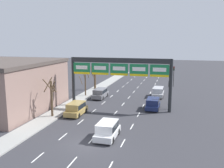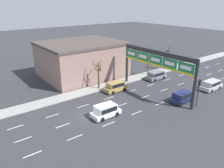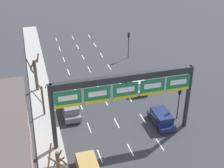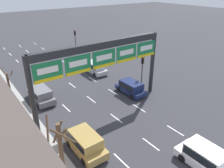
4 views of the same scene
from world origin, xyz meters
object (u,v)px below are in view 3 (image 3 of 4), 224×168
Objects in this scene: suv_silver at (136,83)px; traffic_light_mid_block at (179,97)px; sign_gantry at (125,89)px; suv_grey at (70,108)px; suv_navy at (161,118)px; tree_bare_second at (42,99)px; suv_gold at (88,168)px; traffic_light_near_gantry at (129,40)px; tree_bare_third at (35,72)px.

traffic_light_mid_block is at bearing -74.76° from suv_silver.
suv_grey is at bearing 129.71° from sign_gantry.
suv_grey is (-4.91, 5.91, -5.08)m from sign_gantry.
traffic_light_mid_block is (2.22, -8.14, 2.13)m from suv_silver.
tree_bare_second reaches higher than suv_navy.
suv_grey is 1.06× the size of traffic_light_mid_block.
suv_gold is 0.93× the size of suv_grey.
suv_navy is at bearing -26.44° from suv_grey.
suv_navy is (9.82, -4.89, -0.03)m from suv_grey.
sign_gantry is 3.39× the size of traffic_light_near_gantry.
suv_navy is at bearing 29.92° from suv_gold.
sign_gantry reaches higher than tree_bare_second.
suv_navy is 3.20m from traffic_light_mid_block.
suv_silver is 0.85× the size of tree_bare_third.
suv_silver is at bearing -14.56° from tree_bare_third.
tree_bare_second is (-15.23, 5.05, -0.66)m from traffic_light_mid_block.
traffic_light_mid_block is (2.30, 0.50, 2.17)m from suv_navy.
suv_silver is at bearing 20.80° from suv_grey.
suv_navy is at bearing 11.74° from sign_gantry.
suv_navy is 0.88× the size of tree_bare_second.
traffic_light_near_gantry is 0.81× the size of tree_bare_third.
sign_gantry is 21.88m from traffic_light_near_gantry.
suv_grey is at bearing -64.43° from tree_bare_third.
traffic_light_near_gantry is (2.44, 10.72, 2.28)m from suv_silver.
traffic_light_near_gantry reaches higher than suv_navy.
traffic_light_mid_block is at bearing -18.33° from tree_bare_second.
sign_gantry reaches higher than suv_grey.
suv_silver is (5.00, 9.67, -5.07)m from sign_gantry.
sign_gantry is 3.68× the size of suv_navy.
suv_grey is at bearing 160.13° from traffic_light_mid_block.
suv_navy is (-0.08, -8.65, -0.04)m from suv_silver.
suv_silver is 1.04× the size of traffic_light_near_gantry.
traffic_light_near_gantry is 20.74m from tree_bare_second.
tree_bare_third reaches higher than tree_bare_second.
traffic_light_mid_block reaches higher than suv_silver.
suv_gold is 1.02× the size of suv_navy.
tree_bare_second is at bearing 161.67° from traffic_light_mid_block.
suv_silver is at bearing 13.39° from tree_bare_second.
sign_gantry is 3.25× the size of tree_bare_second.
suv_silver is at bearing 62.68° from sign_gantry.
suv_grey is (0.11, 10.60, -0.04)m from suv_gold.
suv_navy is at bearing -90.52° from suv_silver.
traffic_light_near_gantry is at bearing 82.59° from suv_navy.
suv_silver is at bearing 55.13° from suv_gold.
traffic_light_near_gantry is (12.45, 25.08, 2.25)m from suv_gold.
tree_bare_second is 6.59m from tree_bare_third.
tree_bare_third is at bearing 100.65° from suv_gold.
traffic_light_near_gantry reaches higher than traffic_light_mid_block.
suv_grey is at bearing -12.07° from tree_bare_second.
tree_bare_second is at bearing 140.65° from sign_gantry.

